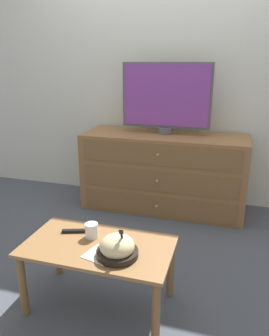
{
  "coord_description": "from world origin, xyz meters",
  "views": [
    {
      "loc": [
        0.67,
        -3.22,
        1.37
      ],
      "look_at": [
        0.12,
        -1.36,
        0.74
      ],
      "focal_mm": 35.0,
      "sensor_mm": 36.0,
      "label": 1
    }
  ],
  "objects": [
    {
      "name": "tv",
      "position": [
        0.08,
        -0.23,
        1.06
      ],
      "size": [
        0.82,
        0.14,
        0.64
      ],
      "color": "#515156",
      "rests_on": "dresser"
    },
    {
      "name": "dresser",
      "position": [
        0.08,
        -0.29,
        0.36
      ],
      "size": [
        1.52,
        0.53,
        0.73
      ],
      "color": "olive",
      "rests_on": "ground_plane"
    },
    {
      "name": "coffee_table",
      "position": [
        0.02,
        -1.73,
        0.33
      ],
      "size": [
        0.84,
        0.46,
        0.4
      ],
      "color": "olive",
      "rests_on": "ground_plane"
    },
    {
      "name": "remote_control",
      "position": [
        -0.17,
        -1.64,
        0.41
      ],
      "size": [
        0.16,
        0.08,
        0.02
      ],
      "color": "black",
      "rests_on": "coffee_table"
    },
    {
      "name": "wall_back",
      "position": [
        0.0,
        0.03,
        1.3
      ],
      "size": [
        12.0,
        0.05,
        2.6
      ],
      "color": "silver",
      "rests_on": "ground_plane"
    },
    {
      "name": "drink_cup",
      "position": [
        -0.05,
        -1.67,
        0.44
      ],
      "size": [
        0.08,
        0.08,
        0.09
      ],
      "color": "white",
      "rests_on": "coffee_table"
    },
    {
      "name": "napkin",
      "position": [
        0.06,
        -1.82,
        0.4
      ],
      "size": [
        0.18,
        0.18,
        0.0
      ],
      "color": "silver",
      "rests_on": "coffee_table"
    },
    {
      "name": "takeout_bowl",
      "position": [
        0.16,
        -1.81,
        0.45
      ],
      "size": [
        0.22,
        0.22,
        0.18
      ],
      "color": "black",
      "rests_on": "coffee_table"
    },
    {
      "name": "ground_plane",
      "position": [
        0.0,
        0.0,
        0.0
      ],
      "size": [
        12.0,
        12.0,
        0.0
      ],
      "primitive_type": "plane",
      "color": "#474C56"
    }
  ]
}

